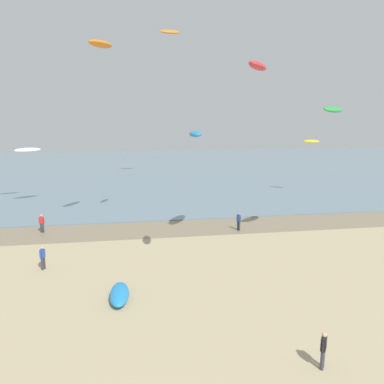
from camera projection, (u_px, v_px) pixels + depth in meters
name	position (u px, v px, depth m)	size (l,w,h in m)	color
wet_sand_strip	(132.00, 230.00, 36.47)	(120.00, 5.35, 0.01)	#84755B
sea	(130.00, 170.00, 72.87)	(160.00, 70.00, 0.10)	slate
person_nearest_camera	(323.00, 349.00, 16.81)	(0.39, 0.48, 1.71)	#383842
person_by_waterline	(239.00, 221.00, 36.32)	(0.36, 0.52, 1.71)	#383842
person_left_flank	(42.00, 223.00, 35.70)	(0.54, 0.33, 1.71)	#383842
person_far_down_beach	(43.00, 257.00, 27.37)	(0.35, 0.52, 1.71)	#383842
grounded_kite	(119.00, 294.00, 23.15)	(3.12, 1.12, 0.62)	#2384D1
kite_aloft_0	(333.00, 109.00, 29.81)	(2.66, 0.85, 0.43)	green
kite_aloft_2	(195.00, 134.00, 24.87)	(2.31, 0.74, 0.37)	#2384D1
kite_aloft_4	(28.00, 150.00, 43.97)	(2.87, 0.92, 0.46)	white
kite_aloft_5	(258.00, 66.00, 26.82)	(3.39, 1.09, 0.54)	red
kite_aloft_6	(311.00, 141.00, 50.02)	(1.97, 0.63, 0.32)	yellow
kite_aloft_7	(101.00, 44.00, 31.22)	(2.91, 0.93, 0.47)	orange
kite_aloft_9	(170.00, 32.00, 54.33)	(2.89, 0.93, 0.46)	orange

